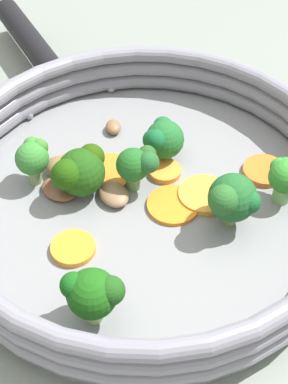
# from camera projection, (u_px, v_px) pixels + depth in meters

# --- Properties ---
(ground_plane) EXTENTS (4.00, 4.00, 0.00)m
(ground_plane) POSITION_uv_depth(u_px,v_px,m) (144.00, 216.00, 0.59)
(ground_plane) COLOR slate
(skillet) EXTENTS (0.34, 0.34, 0.02)m
(skillet) POSITION_uv_depth(u_px,v_px,m) (144.00, 210.00, 0.58)
(skillet) COLOR gray
(skillet) RESTS_ON ground_plane
(skillet_rim_wall) EXTENTS (0.36, 0.36, 0.05)m
(skillet_rim_wall) POSITION_uv_depth(u_px,v_px,m) (144.00, 184.00, 0.56)
(skillet_rim_wall) COLOR slate
(skillet_rim_wall) RESTS_ON skillet
(skillet_handle) EXTENTS (0.18, 0.04, 0.03)m
(skillet_handle) POSITION_uv_depth(u_px,v_px,m) (34.00, 46.00, 0.72)
(skillet_handle) COLOR black
(skillet_handle) RESTS_ON skillet
(skillet_rivet_left) EXTENTS (0.01, 0.01, 0.01)m
(skillet_rivet_left) POSITION_uv_depth(u_px,v_px,m) (111.00, 88.00, 0.68)
(skillet_rivet_left) COLOR gray
(skillet_rivet_left) RESTS_ON skillet
(skillet_rivet_right) EXTENTS (0.01, 0.01, 0.01)m
(skillet_rivet_right) POSITION_uv_depth(u_px,v_px,m) (29.00, 115.00, 0.65)
(skillet_rivet_right) COLOR gray
(skillet_rivet_right) RESTS_ON skillet
(carrot_slice_0) EXTENTS (0.03, 0.03, 0.00)m
(carrot_slice_0) POSITION_uv_depth(u_px,v_px,m) (69.00, 165.00, 0.61)
(carrot_slice_0) COLOR #DA620F
(carrot_slice_0) RESTS_ON skillet
(carrot_slice_1) EXTENTS (0.04, 0.04, 0.01)m
(carrot_slice_1) POSITION_uv_depth(u_px,v_px,m) (165.00, 171.00, 0.60)
(carrot_slice_1) COLOR orange
(carrot_slice_1) RESTS_ON skillet
(carrot_slice_2) EXTENTS (0.05, 0.05, 0.00)m
(carrot_slice_2) POSITION_uv_depth(u_px,v_px,m) (173.00, 205.00, 0.57)
(carrot_slice_2) COLOR orange
(carrot_slice_2) RESTS_ON skillet
(carrot_slice_3) EXTENTS (0.04, 0.04, 0.01)m
(carrot_slice_3) POSITION_uv_depth(u_px,v_px,m) (264.00, 171.00, 0.60)
(carrot_slice_3) COLOR orange
(carrot_slice_3) RESTS_ON skillet
(carrot_slice_4) EXTENTS (0.07, 0.07, 0.00)m
(carrot_slice_4) POSITION_uv_depth(u_px,v_px,m) (110.00, 171.00, 0.60)
(carrot_slice_4) COLOR orange
(carrot_slice_4) RESTS_ON skillet
(carrot_slice_5) EXTENTS (0.05, 0.05, 0.01)m
(carrot_slice_5) POSITION_uv_depth(u_px,v_px,m) (73.00, 248.00, 0.54)
(carrot_slice_5) COLOR orange
(carrot_slice_5) RESTS_ON skillet
(carrot_slice_6) EXTENTS (0.06, 0.06, 0.01)m
(carrot_slice_6) POSITION_uv_depth(u_px,v_px,m) (204.00, 195.00, 0.58)
(carrot_slice_6) COLOR #F49D33
(carrot_slice_6) RESTS_ON skillet
(broccoli_floret_0) EXTENTS (0.03, 0.03, 0.04)m
(broccoli_floret_0) POSITION_uv_depth(u_px,v_px,m) (284.00, 176.00, 0.56)
(broccoli_floret_0) COLOR #7BB564
(broccoli_floret_0) RESTS_ON skillet
(broccoli_floret_1) EXTENTS (0.04, 0.04, 0.05)m
(broccoli_floret_1) POSITION_uv_depth(u_px,v_px,m) (93.00, 293.00, 0.47)
(broccoli_floret_1) COLOR #8DB46A
(broccoli_floret_1) RESTS_ON skillet
(broccoli_floret_2) EXTENTS (0.04, 0.05, 0.05)m
(broccoli_floret_2) POSITION_uv_depth(u_px,v_px,m) (232.00, 199.00, 0.53)
(broccoli_floret_2) COLOR #7F9553
(broccoli_floret_2) RESTS_ON skillet
(broccoli_floret_3) EXTENTS (0.04, 0.05, 0.05)m
(broccoli_floret_3) POSITION_uv_depth(u_px,v_px,m) (78.00, 172.00, 0.56)
(broccoli_floret_3) COLOR #799458
(broccoli_floret_3) RESTS_ON skillet
(broccoli_floret_4) EXTENTS (0.04, 0.04, 0.04)m
(broccoli_floret_4) POSITION_uv_depth(u_px,v_px,m) (162.00, 139.00, 0.60)
(broccoli_floret_4) COLOR #608F46
(broccoli_floret_4) RESTS_ON skillet
(broccoli_floret_5) EXTENTS (0.03, 0.03, 0.04)m
(broccoli_floret_5) POSITION_uv_depth(u_px,v_px,m) (33.00, 156.00, 0.57)
(broccoli_floret_5) COLOR #7B9F5B
(broccoli_floret_5) RESTS_ON skillet
(broccoli_floret_6) EXTENTS (0.03, 0.04, 0.04)m
(broccoli_floret_6) POSITION_uv_depth(u_px,v_px,m) (139.00, 163.00, 0.57)
(broccoli_floret_6) COLOR #638D4D
(broccoli_floret_6) RESTS_ON skillet
(mushroom_piece_0) EXTENTS (0.04, 0.04, 0.01)m
(mushroom_piece_0) POSITION_uv_depth(u_px,v_px,m) (59.00, 189.00, 0.58)
(mushroom_piece_0) COLOR brown
(mushroom_piece_0) RESTS_ON skillet
(mushroom_piece_1) EXTENTS (0.03, 0.02, 0.01)m
(mushroom_piece_1) POSITION_uv_depth(u_px,v_px,m) (59.00, 168.00, 0.60)
(mushroom_piece_1) COLOR olive
(mushroom_piece_1) RESTS_ON skillet
(mushroom_piece_2) EXTENTS (0.04, 0.03, 0.01)m
(mushroom_piece_2) POSITION_uv_depth(u_px,v_px,m) (114.00, 194.00, 0.57)
(mushroom_piece_2) COLOR #826445
(mushroom_piece_2) RESTS_ON skillet
(mushroom_piece_3) EXTENTS (0.02, 0.02, 0.01)m
(mushroom_piece_3) POSITION_uv_depth(u_px,v_px,m) (113.00, 127.00, 0.64)
(mushroom_piece_3) COLOR brown
(mushroom_piece_3) RESTS_ON skillet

